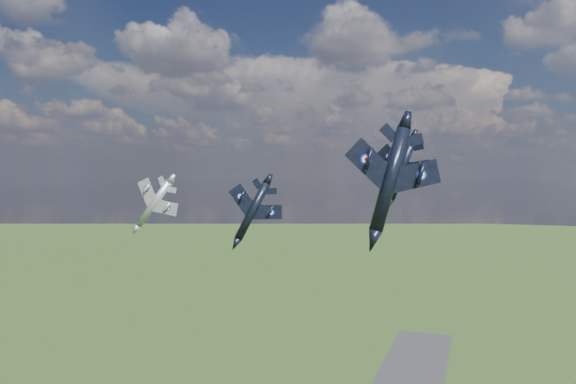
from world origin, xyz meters
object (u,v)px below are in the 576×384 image
(jet_right_navy, at_px, (390,179))
(jet_high_navy, at_px, (402,169))
(jet_left_silver, at_px, (154,204))
(jet_lead_navy, at_px, (252,211))

(jet_right_navy, height_order, jet_high_navy, jet_high_navy)
(jet_high_navy, relative_size, jet_left_silver, 1.05)
(jet_high_navy, bearing_deg, jet_right_navy, -71.34)
(jet_left_silver, bearing_deg, jet_high_navy, 5.39)
(jet_lead_navy, relative_size, jet_left_silver, 0.98)
(jet_lead_navy, bearing_deg, jet_right_navy, -59.46)
(jet_right_navy, relative_size, jet_high_navy, 1.07)
(jet_right_navy, bearing_deg, jet_left_silver, 126.23)
(jet_lead_navy, distance_m, jet_high_navy, 25.20)
(jet_lead_navy, height_order, jet_high_navy, jet_high_navy)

